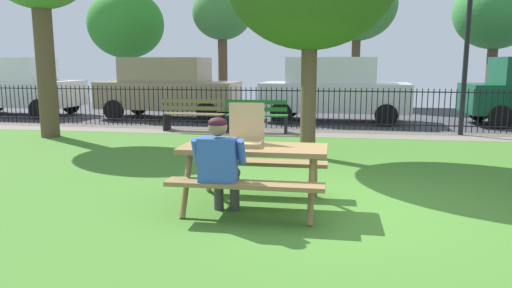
% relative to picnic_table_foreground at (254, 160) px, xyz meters
% --- Properties ---
extents(ground, '(28.00, 11.01, 0.02)m').
position_rel_picnic_table_foreground_xyz_m(ground, '(1.17, 1.64, -0.61)').
color(ground, '#457B2B').
extents(cobblestone_walkway, '(28.00, 1.40, 0.01)m').
position_rel_picnic_table_foreground_xyz_m(cobblestone_walkway, '(1.17, 6.45, -0.60)').
color(cobblestone_walkway, gray).
extents(street_asphalt, '(28.00, 6.98, 0.01)m').
position_rel_picnic_table_foreground_xyz_m(street_asphalt, '(1.17, 10.64, -0.60)').
color(street_asphalt, '#424247').
extents(picnic_table_foreground, '(1.81, 1.49, 0.79)m').
position_rel_picnic_table_foreground_xyz_m(picnic_table_foreground, '(0.00, 0.00, 0.00)').
color(picnic_table_foreground, olive).
rests_on(picnic_table_foreground, ground).
extents(pizza_box_open, '(0.47, 0.49, 0.51)m').
position_rel_picnic_table_foreground_xyz_m(pizza_box_open, '(-0.13, 0.12, 0.27)').
color(pizza_box_open, tan).
rests_on(pizza_box_open, picnic_table_foreground).
extents(adult_at_table, '(0.61, 0.59, 1.19)m').
position_rel_picnic_table_foreground_xyz_m(adult_at_table, '(-0.31, -0.50, 0.06)').
color(adult_at_table, '#3F3F3F').
rests_on(adult_at_table, ground).
extents(iron_fence_streetside, '(23.85, 0.03, 1.13)m').
position_rel_picnic_table_foreground_xyz_m(iron_fence_streetside, '(1.17, 7.15, -0.02)').
color(iron_fence_streetside, black).
rests_on(iron_fence_streetside, ground).
extents(park_bench_left, '(1.62, 0.54, 0.85)m').
position_rel_picnic_table_foreground_xyz_m(park_bench_left, '(-2.67, 6.31, -0.18)').
color(park_bench_left, brown).
rests_on(park_bench_left, ground).
extents(park_bench_center, '(1.61, 0.49, 0.85)m').
position_rel_picnic_table_foreground_xyz_m(park_bench_center, '(-1.00, 6.31, -0.18)').
color(park_bench_center, '#216326').
rests_on(park_bench_center, ground).
extents(lamp_post_walkway, '(0.28, 0.28, 4.06)m').
position_rel_picnic_table_foreground_xyz_m(lamp_post_walkway, '(4.09, 6.74, 1.88)').
color(lamp_post_walkway, black).
rests_on(lamp_post_walkway, ground).
extents(parked_car_far_left, '(4.44, 1.99, 1.94)m').
position_rel_picnic_table_foreground_xyz_m(parked_car_far_left, '(-9.80, 8.98, 0.41)').
color(parked_car_far_left, white).
rests_on(parked_car_far_left, ground).
extents(parked_car_left, '(4.44, 2.00, 1.94)m').
position_rel_picnic_table_foreground_xyz_m(parked_car_left, '(-4.30, 8.98, 0.41)').
color(parked_car_left, '#9D896A').
rests_on(parked_car_left, ground).
extents(parked_car_center, '(4.48, 2.09, 1.94)m').
position_rel_picnic_table_foreground_xyz_m(parked_car_center, '(0.93, 8.98, 0.41)').
color(parked_car_center, silver).
rests_on(parked_car_center, ground).
extents(far_tree_left, '(3.32, 3.32, 4.95)m').
position_rel_picnic_table_foreground_xyz_m(far_tree_left, '(-8.20, 14.64, 2.83)').
color(far_tree_left, brown).
rests_on(far_tree_left, ground).
extents(far_tree_midleft, '(2.53, 2.53, 5.01)m').
position_rel_picnic_table_foreground_xyz_m(far_tree_midleft, '(-3.85, 14.64, 3.20)').
color(far_tree_midleft, brown).
rests_on(far_tree_midleft, ground).
extents(far_tree_center, '(3.20, 3.20, 5.53)m').
position_rel_picnic_table_foreground_xyz_m(far_tree_center, '(1.78, 14.64, 3.47)').
color(far_tree_center, brown).
rests_on(far_tree_center, ground).
extents(far_tree_midright, '(3.19, 3.19, 5.17)m').
position_rel_picnic_table_foreground_xyz_m(far_tree_midright, '(7.06, 14.64, 3.10)').
color(far_tree_midright, brown).
rests_on(far_tree_midright, ground).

